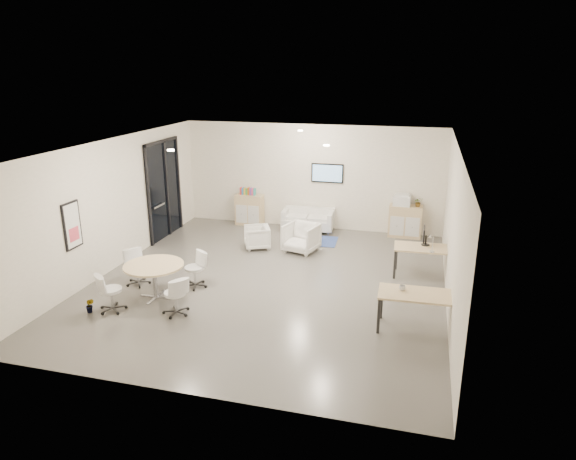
% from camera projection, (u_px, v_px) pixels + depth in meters
% --- Properties ---
extents(room_shell, '(9.60, 10.60, 4.80)m').
position_uv_depth(room_shell, '(269.00, 216.00, 11.61)').
color(room_shell, '#5D5954').
rests_on(room_shell, ground).
extents(glass_door, '(0.09, 1.90, 2.85)m').
position_uv_depth(glass_door, '(164.00, 187.00, 14.92)').
color(glass_door, black).
rests_on(glass_door, room_shell).
extents(artwork, '(0.05, 0.54, 1.04)m').
position_uv_depth(artwork, '(72.00, 226.00, 11.13)').
color(artwork, black).
rests_on(artwork, room_shell).
extents(wall_tv, '(0.98, 0.06, 0.58)m').
position_uv_depth(wall_tv, '(327.00, 173.00, 15.54)').
color(wall_tv, black).
rests_on(wall_tv, room_shell).
extents(ceiling_spots, '(3.14, 4.14, 0.03)m').
position_uv_depth(ceiling_spots, '(270.00, 141.00, 11.94)').
color(ceiling_spots, '#FFEAC6').
rests_on(ceiling_spots, room_shell).
extents(sideboard_left, '(0.86, 0.45, 0.97)m').
position_uv_depth(sideboard_left, '(250.00, 210.00, 16.34)').
color(sideboard_left, '#DEC086').
rests_on(sideboard_left, room_shell).
extents(sideboard_right, '(0.96, 0.46, 0.96)m').
position_uv_depth(sideboard_right, '(405.00, 221.00, 15.14)').
color(sideboard_right, '#DEC086').
rests_on(sideboard_right, room_shell).
extents(books, '(0.50, 0.14, 0.22)m').
position_uv_depth(books, '(248.00, 191.00, 16.17)').
color(books, red).
rests_on(books, sideboard_left).
extents(printer, '(0.53, 0.45, 0.35)m').
position_uv_depth(printer, '(402.00, 200.00, 14.98)').
color(printer, white).
rests_on(printer, sideboard_right).
extents(loveseat, '(1.60, 0.86, 0.58)m').
position_uv_depth(loveseat, '(308.00, 220.00, 15.78)').
color(loveseat, silver).
rests_on(loveseat, room_shell).
extents(blue_rug, '(1.48, 1.03, 0.01)m').
position_uv_depth(blue_rug, '(312.00, 240.00, 14.92)').
color(blue_rug, '#2D438B').
rests_on(blue_rug, room_shell).
extents(armchair_left, '(0.85, 0.87, 0.69)m').
position_uv_depth(armchair_left, '(257.00, 236.00, 14.23)').
color(armchair_left, silver).
rests_on(armchair_left, room_shell).
extents(armchair_right, '(1.00, 0.96, 0.86)m').
position_uv_depth(armchair_right, '(301.00, 236.00, 13.94)').
color(armchair_right, silver).
rests_on(armchair_right, room_shell).
extents(desk_rear, '(1.47, 0.78, 0.75)m').
position_uv_depth(desk_rear, '(425.00, 250.00, 12.19)').
color(desk_rear, '#DEC086').
rests_on(desk_rear, room_shell).
extents(desk_front, '(1.48, 0.77, 0.76)m').
position_uv_depth(desk_front, '(417.00, 297.00, 9.68)').
color(desk_front, '#DEC086').
rests_on(desk_front, room_shell).
extents(monitor, '(0.20, 0.50, 0.44)m').
position_uv_depth(monitor, '(424.00, 236.00, 12.24)').
color(monitor, black).
rests_on(monitor, desk_rear).
extents(round_table, '(1.28, 1.28, 0.78)m').
position_uv_depth(round_table, '(154.00, 268.00, 11.03)').
color(round_table, '#DEC086').
rests_on(round_table, room_shell).
extents(meeting_chairs, '(2.36, 2.36, 0.82)m').
position_uv_depth(meeting_chairs, '(155.00, 280.00, 11.12)').
color(meeting_chairs, white).
rests_on(meeting_chairs, room_shell).
extents(plant_cabinet, '(0.33, 0.34, 0.21)m').
position_uv_depth(plant_cabinet, '(418.00, 203.00, 14.86)').
color(plant_cabinet, '#3F7F3F').
rests_on(plant_cabinet, sideboard_right).
extents(plant_floor, '(0.23, 0.35, 0.14)m').
position_uv_depth(plant_floor, '(90.00, 309.00, 10.55)').
color(plant_floor, '#3F7F3F').
rests_on(plant_floor, room_shell).
extents(cup, '(0.13, 0.10, 0.12)m').
position_uv_depth(cup, '(402.00, 287.00, 9.77)').
color(cup, white).
rests_on(cup, desk_front).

